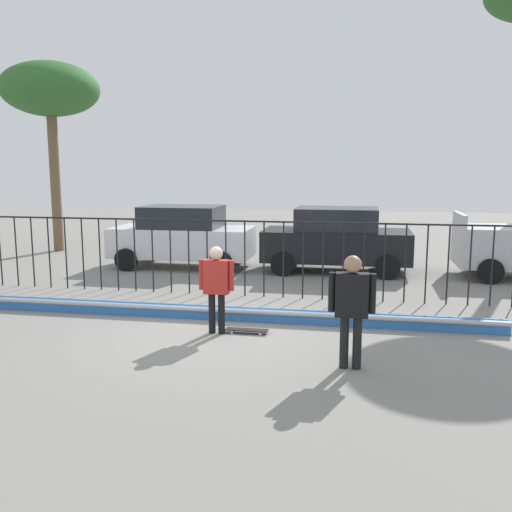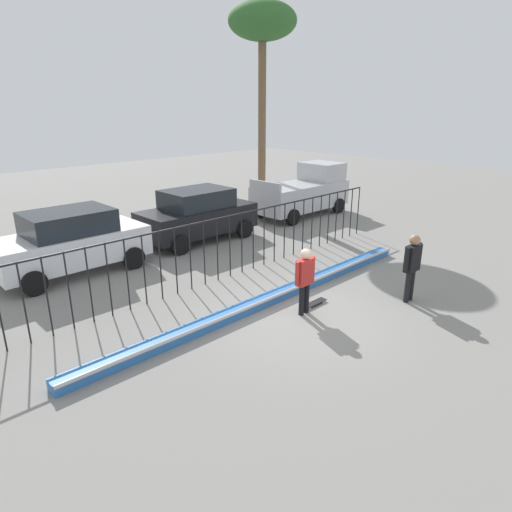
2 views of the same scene
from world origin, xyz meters
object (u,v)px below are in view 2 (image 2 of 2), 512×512
object	(u,v)px
pickup_truck	(304,192)
skateboarder	(305,275)
parked_car_white	(71,241)
camera_operator	(412,262)
palm_tree_tall	(262,28)
parked_car_black	(198,215)
skateboard	(314,303)

from	to	relation	value
pickup_truck	skateboarder	bearing A→B (deg)	-138.36
parked_car_white	camera_operator	bearing A→B (deg)	-52.66
skateboarder	parked_car_white	xyz separation A→B (m)	(-2.81, 6.61, -0.02)
skateboarder	palm_tree_tall	bearing A→B (deg)	40.57
parked_car_white	pickup_truck	world-z (taller)	pickup_truck
camera_operator	parked_car_black	size ratio (longest dim) A/B	0.41
skateboarder	skateboard	bearing A→B (deg)	2.29
camera_operator	parked_car_black	xyz separation A→B (m)	(-0.59, 8.10, -0.09)
camera_operator	palm_tree_tall	distance (m)	13.51
parked_car_black	palm_tree_tall	distance (m)	9.28
skateboard	pickup_truck	xyz separation A→B (m)	(7.31, 6.52, 0.98)
skateboard	pickup_truck	bearing A→B (deg)	47.76
pickup_truck	palm_tree_tall	bearing A→B (deg)	98.60
parked_car_black	pickup_truck	xyz separation A→B (m)	(5.96, -0.07, 0.06)
skateboard	pickup_truck	size ratio (longest dim) A/B	0.17
camera_operator	parked_car_white	world-z (taller)	parked_car_white
skateboarder	parked_car_white	bearing A→B (deg)	103.45
skateboard	parked_car_white	world-z (taller)	parked_car_white
skateboard	parked_car_black	xyz separation A→B (m)	(1.36, 6.59, 0.91)
pickup_truck	palm_tree_tall	size ratio (longest dim) A/B	0.52
skateboard	pickup_truck	distance (m)	9.85
skateboarder	palm_tree_tall	size ratio (longest dim) A/B	0.18
skateboard	parked_car_black	bearing A→B (deg)	84.41
parked_car_black	camera_operator	bearing A→B (deg)	-87.86
skateboarder	parked_car_black	xyz separation A→B (m)	(1.91, 6.71, -0.02)
skateboarder	parked_car_black	world-z (taller)	parked_car_black
camera_operator	pickup_truck	distance (m)	9.66
parked_car_white	pickup_truck	distance (m)	10.67
skateboard	camera_operator	distance (m)	2.66
skateboarder	parked_car_black	size ratio (longest dim) A/B	0.38
skateboarder	parked_car_white	world-z (taller)	parked_car_white
parked_car_black	pickup_truck	distance (m)	5.96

